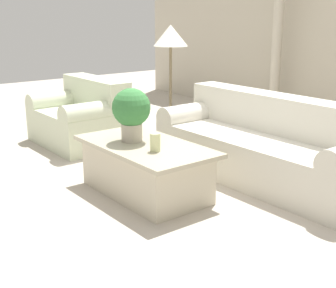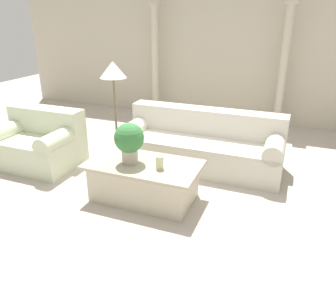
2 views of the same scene
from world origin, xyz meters
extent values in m
plane|color=#BCB2A3|center=(0.00, 0.00, 0.00)|extent=(16.00, 16.00, 0.00)
cube|color=beige|center=(0.00, 3.29, 1.60)|extent=(10.00, 0.06, 3.20)
cube|color=beige|center=(0.37, 0.65, 0.23)|extent=(2.44, 0.89, 0.46)
cube|color=beige|center=(0.37, 0.94, 0.66)|extent=(2.44, 0.31, 0.39)
cylinder|color=beige|center=(-0.71, 0.65, 0.50)|extent=(0.28, 0.89, 0.28)
cylinder|color=beige|center=(1.44, 0.65, 0.50)|extent=(0.28, 0.89, 0.28)
cube|color=beige|center=(-2.02, -0.22, 0.23)|extent=(1.27, 0.89, 0.46)
cube|color=beige|center=(-2.02, 0.07, 0.66)|extent=(1.27, 0.31, 0.39)
cylinder|color=beige|center=(-2.52, -0.22, 0.50)|extent=(0.28, 0.89, 0.28)
cylinder|color=beige|center=(-1.52, -0.22, 0.50)|extent=(0.28, 0.89, 0.28)
cube|color=beige|center=(-0.03, -0.53, 0.23)|extent=(1.24, 0.68, 0.45)
cube|color=#B3A98F|center=(-0.03, -0.53, 0.47)|extent=(1.41, 0.77, 0.04)
cylinder|color=#B2A893|center=(-0.19, -0.58, 0.58)|extent=(0.20, 0.20, 0.17)
sphere|color=#387A3D|center=(-0.19, -0.58, 0.82)|extent=(0.37, 0.37, 0.37)
cylinder|color=beige|center=(0.22, -0.60, 0.58)|extent=(0.09, 0.09, 0.16)
cylinder|color=brown|center=(-1.05, 0.57, 0.01)|extent=(0.22, 0.22, 0.03)
cylinder|color=brown|center=(-1.05, 0.57, 0.66)|extent=(0.04, 0.04, 1.27)
cone|color=silver|center=(-1.05, 0.57, 1.42)|extent=(0.41, 0.41, 0.25)
cylinder|color=beige|center=(-1.38, 2.96, 1.19)|extent=(0.16, 0.16, 2.37)
cube|color=beige|center=(-1.38, 2.96, 2.40)|extent=(0.23, 0.23, 0.06)
cylinder|color=beige|center=(1.33, 2.96, 1.19)|extent=(0.16, 0.16, 2.37)
cube|color=beige|center=(1.33, 2.96, 2.40)|extent=(0.23, 0.23, 0.06)
camera|label=1|loc=(3.44, -2.97, 1.69)|focal=50.00mm
camera|label=2|loc=(1.60, -3.84, 2.21)|focal=35.00mm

